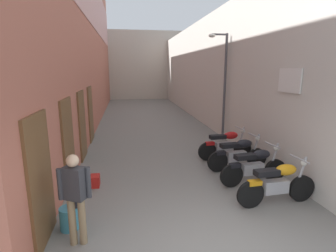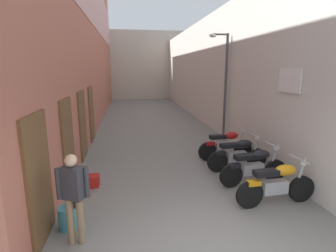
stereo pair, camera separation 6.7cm
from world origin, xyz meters
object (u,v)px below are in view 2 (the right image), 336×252
motorcycle_second (254,166)px  street_lamp (223,79)px  pedestrian_by_doorway (73,193)px  plastic_crate (90,181)px  motorcycle_third (238,153)px  motorcycle_fourth (226,144)px  umbrella_leaning (72,194)px  motorcycle_nearest (277,183)px  water_jug_near_door (68,218)px

motorcycle_second → street_lamp: (0.69, 4.31, 2.00)m
pedestrian_by_doorway → plastic_crate: 2.38m
plastic_crate → street_lamp: size_ratio=0.10×
motorcycle_third → plastic_crate: motorcycle_third is taller
motorcycle_fourth → umbrella_leaning: (-4.13, -3.25, 0.18)m
motorcycle_second → motorcycle_fourth: same height
motorcycle_nearest → motorcycle_fourth: (-0.00, 3.01, 0.00)m
motorcycle_second → motorcycle_third: size_ratio=1.00×
pedestrian_by_doorway → umbrella_leaning: bearing=104.5°
motorcycle_fourth → pedestrian_by_doorway: size_ratio=1.18×
motorcycle_nearest → motorcycle_fourth: bearing=90.0°
pedestrian_by_doorway → water_jug_near_door: pedestrian_by_doorway is taller
pedestrian_by_doorway → plastic_crate: pedestrian_by_doorway is taller
motorcycle_fourth → pedestrian_by_doorway: pedestrian_by_doorway is taller
motorcycle_fourth → water_jug_near_door: 5.35m
plastic_crate → umbrella_leaning: size_ratio=0.46×
motorcycle_third → plastic_crate: size_ratio=4.20×
water_jug_near_door → motorcycle_nearest: bearing=3.0°
plastic_crate → umbrella_leaning: (-0.04, -1.80, 0.54)m
water_jug_near_door → pedestrian_by_doorway: bearing=-63.5°
umbrella_leaning → street_lamp: bearing=49.2°
motorcycle_second → umbrella_leaning: 4.33m
motorcycle_third → plastic_crate: 4.13m
street_lamp → motorcycle_second: bearing=-99.1°
motorcycle_fourth → plastic_crate: motorcycle_fourth is taller
motorcycle_second → pedestrian_by_doorway: size_ratio=1.18×
pedestrian_by_doorway → street_lamp: street_lamp is taller
pedestrian_by_doorway → water_jug_near_door: bearing=116.5°
motorcycle_nearest → water_jug_near_door: bearing=-177.0°
pedestrian_by_doorway → street_lamp: (4.71, 6.04, 1.58)m
motorcycle_third → plastic_crate: (-4.09, -0.48, -0.36)m
water_jug_near_door → street_lamp: size_ratio=0.10×
motorcycle_fourth → water_jug_near_door: size_ratio=4.40×
motorcycle_second → umbrella_leaning: motorcycle_second is taller
motorcycle_third → street_lamp: 3.93m
umbrella_leaning → pedestrian_by_doorway: bearing=-75.5°
motorcycle_third → street_lamp: street_lamp is taller
motorcycle_third → motorcycle_fourth: (-0.00, 0.97, 0.00)m
motorcycle_third → umbrella_leaning: motorcycle_third is taller
motorcycle_third → water_jug_near_door: bearing=-152.0°
motorcycle_fourth → street_lamp: 3.16m
motorcycle_fourth → water_jug_near_door: (-4.25, -3.23, -0.29)m
water_jug_near_door → umbrella_leaning: 0.48m
pedestrian_by_doorway → umbrella_leaning: size_ratio=1.63×
water_jug_near_door → plastic_crate: bearing=84.9°
water_jug_near_door → umbrella_leaning: umbrella_leaning is taller
water_jug_near_door → street_lamp: bearing=48.5°
motorcycle_second → motorcycle_fourth: 1.97m
motorcycle_nearest → plastic_crate: size_ratio=4.21×
motorcycle_second → motorcycle_third: 0.99m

